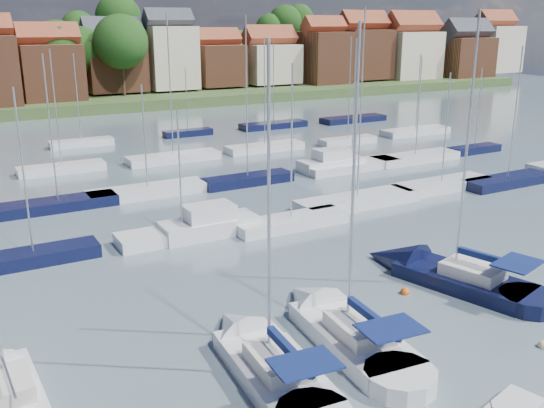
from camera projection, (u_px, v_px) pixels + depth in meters
ground at (179, 169)px, 62.48m from camera, size 260.00×260.00×0.00m
sailboat_left at (261, 358)px, 26.80m from camera, size 3.87×11.45×15.30m
sailboat_centre at (338, 326)px, 29.64m from camera, size 4.18×11.98×15.95m
sailboat_navy at (439, 274)px, 35.70m from camera, size 6.29×12.42×16.62m
sailboat_far at (6, 388)px, 24.57m from camera, size 2.73×9.22×12.23m
buoy_c at (380, 400)px, 24.40m from camera, size 0.44×0.44×0.44m
buoy_d at (543, 347)px, 28.35m from camera, size 0.47×0.47×0.47m
buoy_e at (405, 294)px, 33.93m from camera, size 0.53×0.53×0.53m
marina_field at (215, 173)px, 59.20m from camera, size 79.62×41.41×15.93m
far_shore_town at (43, 67)px, 139.65m from camera, size 212.46×90.00×22.27m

